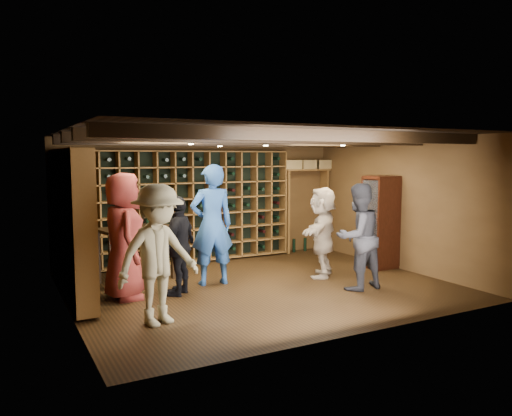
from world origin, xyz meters
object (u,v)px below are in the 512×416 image
guest_khaki (158,255)px  tasting_table (136,234)px  man_blue_shirt (212,225)px  guest_woman_black (179,246)px  man_grey_suit (358,237)px  guest_red_floral (124,236)px  guest_beige (322,232)px  display_cabinet (380,224)px

guest_khaki → tasting_table: 2.38m
man_blue_shirt → guest_woman_black: size_ratio=1.31×
man_grey_suit → guest_khaki: guest_khaki is taller
man_blue_shirt → man_grey_suit: 2.41m
guest_red_floral → tasting_table: guest_red_floral is taller
man_blue_shirt → guest_beige: size_ratio=1.26×
man_grey_suit → display_cabinet: bearing=-147.3°
guest_red_floral → guest_khaki: size_ratio=1.06×
guest_red_floral → guest_beige: bearing=-90.0°
man_blue_shirt → guest_beige: 2.02m
guest_red_floral → guest_khaki: 1.38m
guest_woman_black → display_cabinet: bearing=135.3°
man_grey_suit → tasting_table: man_grey_suit is taller
man_blue_shirt → guest_red_floral: size_ratio=1.06×
man_blue_shirt → man_grey_suit: (1.96, -1.40, -0.15)m
display_cabinet → guest_woman_black: display_cabinet is taller
man_grey_suit → guest_woman_black: (-2.65, 1.05, -0.09)m
man_grey_suit → guest_red_floral: (-3.46, 1.22, 0.09)m
display_cabinet → guest_woman_black: 4.05m
guest_woman_black → man_grey_suit: bearing=113.7°
guest_beige → guest_woman_black: bearing=-46.6°
display_cabinet → man_grey_suit: (-1.40, -1.05, 0.00)m
man_blue_shirt → guest_red_floral: man_blue_shirt is taller
man_grey_suit → guest_red_floral: guest_red_floral is taller
display_cabinet → guest_woman_black: size_ratio=1.13×
tasting_table → guest_khaki: bearing=-109.7°
display_cabinet → man_blue_shirt: (-3.36, 0.34, 0.15)m
display_cabinet → man_grey_suit: 1.75m
man_blue_shirt → guest_woman_black: bearing=31.8°
display_cabinet → guest_beige: 1.39m
man_blue_shirt → tasting_table: man_blue_shirt is taller
guest_woman_black → guest_khaki: guest_khaki is taller
display_cabinet → guest_red_floral: bearing=178.0°
guest_red_floral → tasting_table: (0.43, 0.99, -0.13)m
guest_woman_black → guest_khaki: bearing=15.1°
display_cabinet → guest_khaki: size_ratio=0.97×
guest_woman_black → guest_red_floral: bearing=-56.7°
display_cabinet → man_grey_suit: bearing=-143.2°
man_grey_suit → tasting_table: 3.75m
display_cabinet → guest_red_floral: 4.87m
guest_red_floral → guest_khaki: bearing=-171.7°
display_cabinet → guest_beige: size_ratio=1.09×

